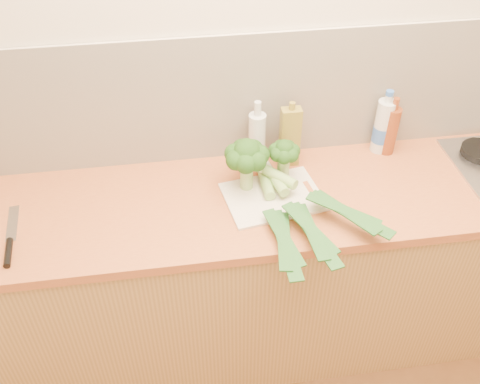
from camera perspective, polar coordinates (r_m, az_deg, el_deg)
The scene contains 13 objects.
room_shell at distance 2.17m, azimuth 3.72°, elevation 10.18°, with size 3.50×3.50×3.50m.
counter at distance 2.42m, azimuth 4.35°, elevation -8.28°, with size 3.20×0.62×0.90m.
chopping_board at distance 2.08m, azimuth 3.55°, elevation -0.49°, with size 0.37×0.27×0.01m, color beige.
broccoli_left at distance 2.02m, azimuth 0.72°, elevation 3.84°, with size 0.17×0.17×0.22m.
broccoli_right at distance 2.08m, azimuth 4.73°, elevation 4.15°, with size 0.12×0.12×0.18m.
leek_front at distance 2.04m, azimuth 3.18°, elevation -0.21°, with size 0.10×0.72×0.04m.
leek_mid at distance 2.02m, azimuth 4.98°, elevation -0.33°, with size 0.20×0.64×0.04m.
leek_back at distance 2.03m, azimuth 5.95°, elevation 0.72°, with size 0.47×0.55×0.04m.
chefs_knife at distance 2.05m, azimuth -23.38°, elevation -5.22°, with size 0.06×0.32×0.02m.
oil_tin at distance 2.18m, azimuth 5.34°, elevation 5.91°, with size 0.08×0.05×0.29m.
glass_bottle at distance 2.19m, azimuth 1.83°, elevation 5.80°, with size 0.07×0.07×0.29m.
amber_bottle at distance 2.33m, azimuth 15.73°, elevation 6.40°, with size 0.06×0.06×0.26m.
water_bottle at distance 2.34m, azimuth 14.98°, elevation 6.65°, with size 0.08×0.08×0.27m.
Camera 1 is at (-0.41, -0.34, 2.27)m, focal length 40.00 mm.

